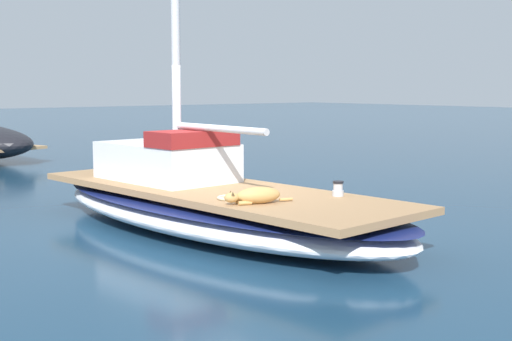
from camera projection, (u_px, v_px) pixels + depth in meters
ground_plane at (214, 230)px, 10.51m from camera, size 120.00×120.00×0.00m
sailboat_main at (214, 209)px, 10.47m from camera, size 3.00×7.39×0.66m
mast_main at (181, 8)px, 10.63m from camera, size 0.14×2.27×6.07m
cabin_house at (169, 159)px, 11.20m from camera, size 1.55×2.31×0.84m
dog_tan at (256, 196)px, 8.98m from camera, size 0.93×0.43×0.22m
deck_winch at (338, 189)px, 9.60m from camera, size 0.16×0.16×0.21m
coiled_rope at (229, 198)px, 9.33m from camera, size 0.32×0.32×0.04m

